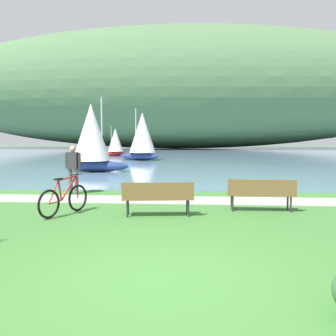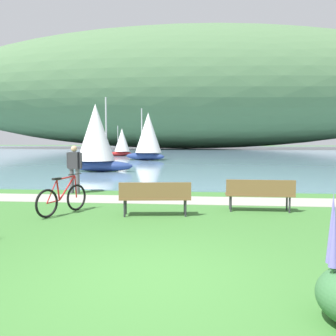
# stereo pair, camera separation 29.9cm
# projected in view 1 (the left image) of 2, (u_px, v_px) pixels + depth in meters

# --- Properties ---
(ground_plane) EXTENTS (200.00, 200.00, 0.00)m
(ground_plane) POSITION_uv_depth(u_px,v_px,m) (160.00, 277.00, 5.12)
(ground_plane) COLOR #3D7533
(bay_water) EXTENTS (180.00, 80.00, 0.04)m
(bay_water) POSITION_uv_depth(u_px,v_px,m) (190.00, 152.00, 53.11)
(bay_water) COLOR #6B8EA8
(bay_water) RESTS_ON ground
(distant_hillside) EXTENTS (102.59, 28.00, 22.96)m
(distant_hillside) POSITION_uv_depth(u_px,v_px,m) (177.00, 89.00, 69.47)
(distant_hillside) COLOR #4C7047
(distant_hillside) RESTS_ON bay_water
(shoreline_path) EXTENTS (60.00, 1.50, 0.01)m
(shoreline_path) POSITION_uv_depth(u_px,v_px,m) (179.00, 200.00, 11.49)
(shoreline_path) COLOR #A39E93
(shoreline_path) RESTS_ON ground
(park_bench_near_camera) EXTENTS (1.81, 0.50, 0.88)m
(park_bench_near_camera) POSITION_uv_depth(u_px,v_px,m) (261.00, 192.00, 9.72)
(park_bench_near_camera) COLOR brown
(park_bench_near_camera) RESTS_ON ground
(park_bench_further_along) EXTENTS (1.84, 0.69, 0.88)m
(park_bench_further_along) POSITION_uv_depth(u_px,v_px,m) (158.00, 196.00, 9.09)
(park_bench_further_along) COLOR brown
(park_bench_further_along) RESTS_ON ground
(bicycle_beside_path) EXTENTS (0.75, 1.65, 1.01)m
(bicycle_beside_path) POSITION_uv_depth(u_px,v_px,m) (64.00, 199.00, 9.31)
(bicycle_beside_path) COLOR black
(bicycle_beside_path) RESTS_ON ground
(person_at_shoreline) EXTENTS (0.60, 0.29, 1.71)m
(person_at_shoreline) POSITION_uv_depth(u_px,v_px,m) (73.00, 166.00, 12.76)
(person_at_shoreline) COLOR #4C4C51
(person_at_shoreline) RESTS_ON ground
(sailboat_nearest_to_shore) EXTENTS (3.66, 2.18, 4.30)m
(sailboat_nearest_to_shore) POSITION_uv_depth(u_px,v_px,m) (92.00, 137.00, 20.91)
(sailboat_nearest_to_shore) COLOR navy
(sailboat_nearest_to_shore) RESTS_ON bay_water
(sailboat_mid_bay) EXTENTS (4.05, 3.03, 4.61)m
(sailboat_mid_bay) POSITION_uv_depth(u_px,v_px,m) (142.00, 136.00, 31.96)
(sailboat_mid_bay) COLOR navy
(sailboat_mid_bay) RESTS_ON bay_water
(sailboat_toward_hillside) EXTENTS (2.80, 2.43, 3.33)m
(sailboat_toward_hillside) POSITION_uv_depth(u_px,v_px,m) (115.00, 142.00, 39.91)
(sailboat_toward_hillside) COLOR #B22323
(sailboat_toward_hillside) RESTS_ON bay_water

